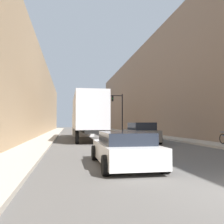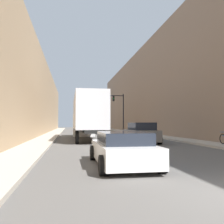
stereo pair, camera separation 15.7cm
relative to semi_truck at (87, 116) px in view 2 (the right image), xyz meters
The scene contains 8 objects.
sidewalk_right 13.06m from the semi_truck, 48.47° to the left, with size 2.05×80.00×0.15m.
sidewalk_left 10.68m from the semi_truck, 112.70° to the left, with size 2.05×80.00×0.15m.
building_right 16.47m from the semi_truck, 37.49° to the left, with size 6.00×80.00×13.83m.
building_left 12.88m from the semi_truck, 129.91° to the left, with size 6.00×80.00×10.42m.
semi_truck is the anchor object (origin of this frame).
sedan_car 16.03m from the semi_truck, 89.04° to the right, with size 2.15×4.59×1.28m.
suv_car 6.98m from the semi_truck, 53.43° to the right, with size 2.19×4.75×1.66m.
traffic_signal_gantry 17.53m from the semi_truck, 71.52° to the left, with size 6.94×0.35×6.61m.
Camera 2 is at (-3.96, -4.87, 1.62)m, focal length 40.00 mm.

